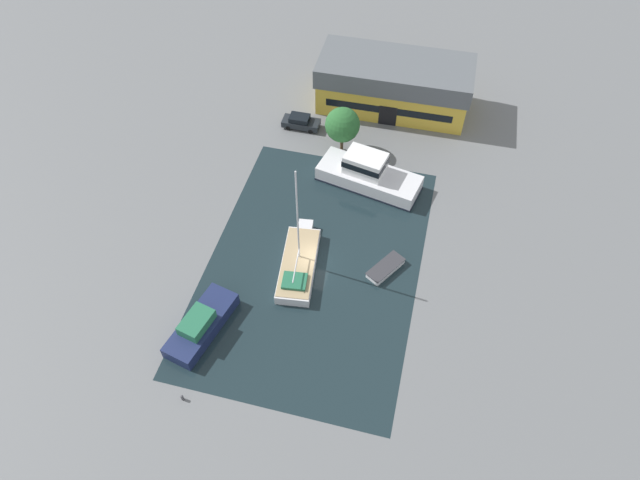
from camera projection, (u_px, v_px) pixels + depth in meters
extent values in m
plane|color=slate|center=(314.00, 264.00, 56.57)|extent=(440.00, 440.00, 0.00)
cube|color=#19282D|center=(314.00, 264.00, 56.57)|extent=(20.55, 30.90, 0.01)
cube|color=gold|center=(393.00, 92.00, 71.21)|extent=(18.22, 8.34, 3.83)
cube|color=#565B60|center=(396.00, 71.00, 68.81)|extent=(18.76, 8.59, 2.39)
cube|color=black|center=(388.00, 116.00, 69.16)|extent=(2.17, 0.10, 2.68)
cube|color=black|center=(388.00, 111.00, 68.57)|extent=(15.37, 0.29, 0.96)
cylinder|color=brown|center=(342.00, 142.00, 66.44)|extent=(0.36, 0.36, 2.21)
sphere|color=#28602D|center=(342.00, 125.00, 64.42)|extent=(4.00, 4.00, 4.00)
cube|color=#1E2328|center=(301.00, 123.00, 69.39)|extent=(4.57, 1.93, 0.74)
cube|color=black|center=(299.00, 118.00, 68.90)|extent=(2.38, 1.68, 0.61)
cube|color=black|center=(309.00, 120.00, 68.74)|extent=(0.06, 1.51, 0.49)
cylinder|color=black|center=(314.00, 123.00, 69.97)|extent=(0.60, 0.21, 0.60)
cylinder|color=black|center=(311.00, 131.00, 68.94)|extent=(0.60, 0.21, 0.60)
cylinder|color=black|center=(292.00, 119.00, 70.39)|extent=(0.60, 0.21, 0.60)
cylinder|color=black|center=(288.00, 128.00, 69.36)|extent=(0.60, 0.21, 0.60)
cube|color=silver|center=(299.00, 265.00, 55.80)|extent=(4.33, 9.16, 1.04)
cube|color=silver|center=(306.00, 227.00, 58.95)|extent=(1.61, 1.37, 1.04)
cube|color=tan|center=(298.00, 262.00, 55.36)|extent=(4.15, 8.79, 0.08)
cylinder|color=silver|center=(298.00, 217.00, 51.33)|extent=(0.16, 0.16, 11.43)
cylinder|color=silver|center=(296.00, 266.00, 53.65)|extent=(0.61, 3.96, 0.12)
cube|color=#236647|center=(294.00, 281.00, 53.69)|extent=(2.51, 2.21, 0.30)
cube|color=silver|center=(369.00, 178.00, 63.01)|extent=(11.89, 6.33, 1.75)
cube|color=black|center=(368.00, 183.00, 63.57)|extent=(12.02, 6.44, 0.18)
cube|color=white|center=(365.00, 163.00, 61.63)|extent=(4.81, 3.77, 2.23)
cube|color=black|center=(365.00, 162.00, 61.45)|extent=(4.91, 3.86, 0.71)
cube|color=white|center=(385.00, 268.00, 55.84)|extent=(3.42, 4.21, 0.58)
cube|color=#333338|center=(386.00, 266.00, 55.59)|extent=(3.58, 4.40, 0.08)
cube|color=#19234C|center=(202.00, 325.00, 51.34)|extent=(4.66, 8.45, 1.35)
cube|color=#236647|center=(196.00, 322.00, 50.15)|extent=(2.72, 3.58, 1.03)
cylinder|color=#47474C|center=(182.00, 398.00, 47.41)|extent=(0.23, 0.23, 0.46)
sphere|color=#47474C|center=(182.00, 397.00, 47.18)|extent=(0.26, 0.26, 0.26)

